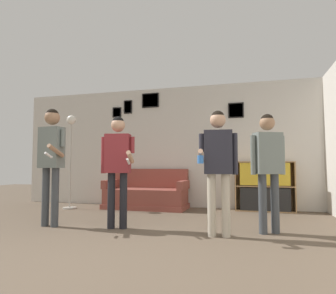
{
  "coord_description": "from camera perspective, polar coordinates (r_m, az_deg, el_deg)",
  "views": [
    {
      "loc": [
        1.4,
        -2.51,
        0.9
      ],
      "look_at": [
        0.16,
        2.02,
        1.2
      ],
      "focal_mm": 32.0,
      "sensor_mm": 36.0,
      "label": 1
    }
  ],
  "objects": [
    {
      "name": "drinking_cup",
      "position": [
        6.37,
        19.2,
        -2.07
      ],
      "size": [
        0.08,
        0.08,
        0.12
      ],
      "color": "white",
      "rests_on": "bookshelf"
    },
    {
      "name": "person_spectator_near_bookshelf",
      "position": [
        4.3,
        18.5,
        -2.35
      ],
      "size": [
        0.46,
        0.34,
        1.62
      ],
      "color": "#3D4247",
      "rests_on": "ground_plane"
    },
    {
      "name": "person_watcher_holding_cup",
      "position": [
        3.95,
        9.53,
        -2.24
      ],
      "size": [
        0.5,
        0.44,
        1.63
      ],
      "color": "#B7AD99",
      "rests_on": "ground_plane"
    },
    {
      "name": "person_player_foreground_left",
      "position": [
        4.89,
        -21.35,
        -0.99
      ],
      "size": [
        0.5,
        0.5,
        1.79
      ],
      "color": "#3D4247",
      "rests_on": "ground_plane"
    },
    {
      "name": "person_player_foreground_center",
      "position": [
        4.47,
        -9.57,
        -2.35
      ],
      "size": [
        0.54,
        0.43,
        1.64
      ],
      "color": "black",
      "rests_on": "ground_plane"
    },
    {
      "name": "couch",
      "position": [
        6.55,
        -4.09,
        -9.09
      ],
      "size": [
        1.76,
        0.8,
        0.84
      ],
      "color": "brown",
      "rests_on": "ground_plane"
    },
    {
      "name": "wall_back",
      "position": [
        6.73,
        3.27,
        0.19
      ],
      "size": [
        8.08,
        0.08,
        2.7
      ],
      "color": "beige",
      "rests_on": "ground_plane"
    },
    {
      "name": "floor_lamp",
      "position": [
        6.78,
        -18.0,
        0.71
      ],
      "size": [
        0.28,
        0.28,
        2.01
      ],
      "color": "#ADA89E",
      "rests_on": "ground_plane"
    },
    {
      "name": "ground_plane",
      "position": [
        3.01,
        -14.15,
        -21.02
      ],
      "size": [
        20.0,
        20.0,
        0.0
      ],
      "primitive_type": "plane",
      "color": "brown"
    },
    {
      "name": "bookshelf",
      "position": [
        6.37,
        17.9,
        -7.15
      ],
      "size": [
        1.16,
        0.3,
        1.0
      ],
      "color": "#A87F51",
      "rests_on": "ground_plane"
    }
  ]
}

